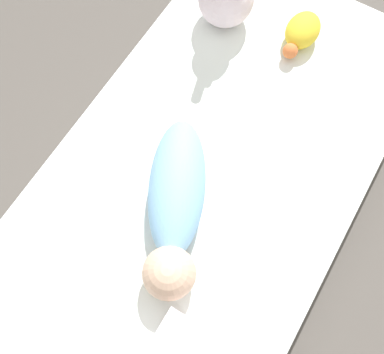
{
  "coord_description": "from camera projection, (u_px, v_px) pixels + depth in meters",
  "views": [
    {
      "loc": [
        0.42,
        0.21,
        1.37
      ],
      "look_at": [
        0.05,
        -0.02,
        0.23
      ],
      "focal_mm": 42.0,
      "sensor_mm": 36.0,
      "label": 1
    }
  ],
  "objects": [
    {
      "name": "bed_mattress",
      "position": [
        205.0,
        184.0,
        1.36
      ],
      "size": [
        1.59,
        0.83,
        0.18
      ],
      "color": "white",
      "rests_on": "ground_plane"
    },
    {
      "name": "swaddled_baby",
      "position": [
        175.0,
        207.0,
        1.17
      ],
      "size": [
        0.48,
        0.33,
        0.14
      ],
      "rotation": [
        0.0,
        0.0,
        0.47
      ],
      "color": "#7FB7E5",
      "rests_on": "bed_mattress"
    },
    {
      "name": "turtle_plush",
      "position": [
        302.0,
        32.0,
        1.4
      ],
      "size": [
        0.18,
        0.1,
        0.09
      ],
      "color": "yellow",
      "rests_on": "bed_mattress"
    },
    {
      "name": "ground_plane",
      "position": [
        204.0,
        194.0,
        1.44
      ],
      "size": [
        12.0,
        12.0,
        0.0
      ],
      "primitive_type": "plane",
      "color": "#514C47"
    }
  ]
}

